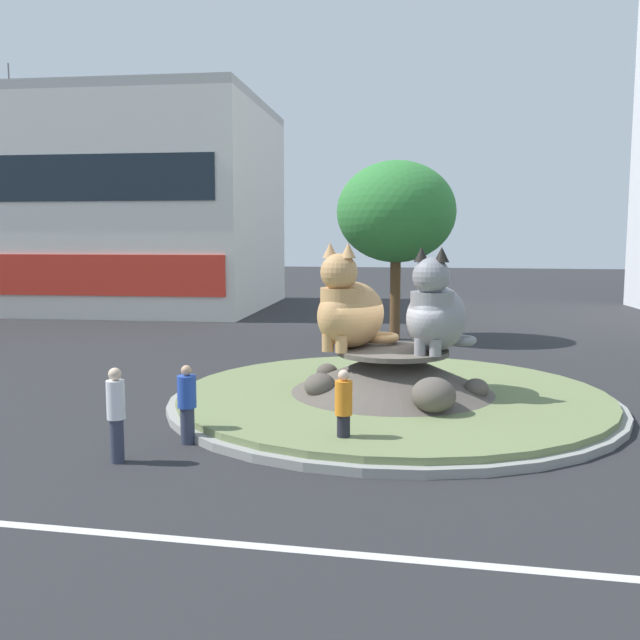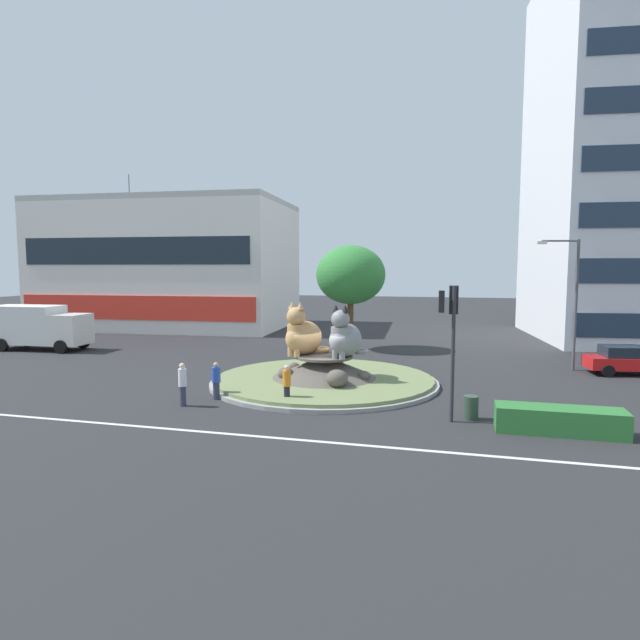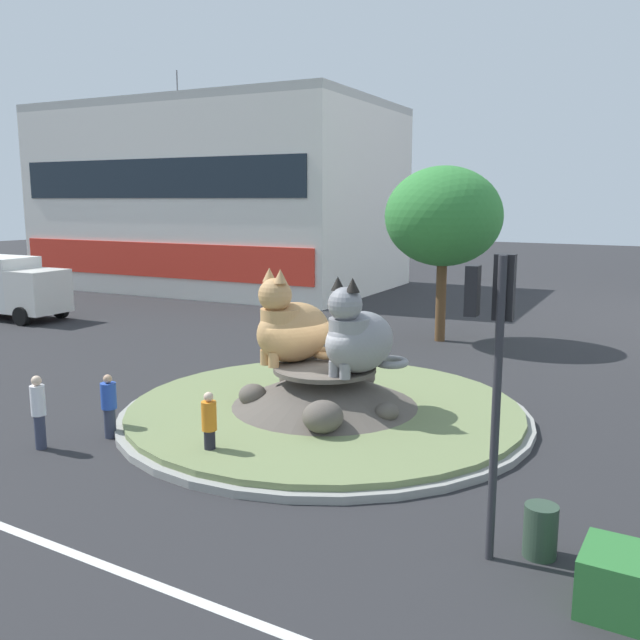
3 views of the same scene
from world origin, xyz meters
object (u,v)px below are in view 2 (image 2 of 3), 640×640
at_px(cat_statue_calico, 303,335).
at_px(pedestrian_white_shirt, 183,383).
at_px(pedestrian_orange_shirt, 287,384).
at_px(litter_bin, 471,408).
at_px(sedan_on_far_lane, 630,360).
at_px(streetlight_arm, 572,294).
at_px(pedestrian_blue_shirt, 216,380).
at_px(traffic_light_mast, 451,323).
at_px(delivery_box_truck, 38,326).
at_px(broadleaf_tree_behind_island, 351,275).
at_px(shophouse_block, 171,265).
at_px(cat_statue_grey, 345,338).

xyz_separation_m(cat_statue_calico, pedestrian_white_shirt, (-3.51, -5.59, -1.41)).
distance_m(pedestrian_orange_shirt, litter_bin, 7.44).
bearing_deg(pedestrian_white_shirt, sedan_on_far_lane, -144.53).
distance_m(cat_statue_calico, streetlight_arm, 15.17).
height_order(pedestrian_blue_shirt, pedestrian_white_shirt, pedestrian_white_shirt).
height_order(traffic_light_mast, litter_bin, traffic_light_mast).
xyz_separation_m(cat_statue_calico, traffic_light_mast, (7.17, -5.04, 1.32)).
xyz_separation_m(pedestrian_blue_shirt, delivery_box_truck, (-18.10, 9.72, 0.82)).
xyz_separation_m(cat_statue_calico, pedestrian_orange_shirt, (0.55, -4.21, -1.50)).
bearing_deg(sedan_on_far_lane, cat_statue_calico, -165.73).
bearing_deg(broadleaf_tree_behind_island, delivery_box_truck, -164.60).
distance_m(traffic_light_mast, pedestrian_white_shirt, 11.04).
bearing_deg(broadleaf_tree_behind_island, litter_bin, -63.90).
distance_m(streetlight_arm, sedan_on_far_lane, 4.54).
bearing_deg(delivery_box_truck, pedestrian_blue_shirt, -31.98).
distance_m(shophouse_block, sedan_on_far_lane, 39.56).
bearing_deg(shophouse_block, cat_statue_grey, -48.72).
xyz_separation_m(pedestrian_blue_shirt, pedestrian_white_shirt, (-0.83, -1.40, 0.12)).
relative_size(shophouse_block, pedestrian_white_shirt, 12.87).
height_order(pedestrian_white_shirt, litter_bin, pedestrian_white_shirt).
relative_size(streetlight_arm, litter_bin, 8.06).
height_order(cat_statue_calico, pedestrian_blue_shirt, cat_statue_calico).
distance_m(broadleaf_tree_behind_island, litter_bin, 18.35).
bearing_deg(pedestrian_orange_shirt, litter_bin, -94.64).
bearing_deg(streetlight_arm, delivery_box_truck, -10.16).
height_order(cat_statue_calico, sedan_on_far_lane, cat_statue_calico).
height_order(sedan_on_far_lane, delivery_box_truck, delivery_box_truck).
height_order(broadleaf_tree_behind_island, pedestrian_orange_shirt, broadleaf_tree_behind_island).
relative_size(traffic_light_mast, pedestrian_white_shirt, 2.80).
xyz_separation_m(cat_statue_grey, litter_bin, (5.81, -4.50, -1.89)).
bearing_deg(broadleaf_tree_behind_island, sedan_on_far_lane, -17.23).
bearing_deg(shophouse_block, pedestrian_blue_shirt, -60.45).
bearing_deg(pedestrian_orange_shirt, pedestrian_white_shirt, 107.35).
xyz_separation_m(traffic_light_mast, shophouse_block, (-26.85, 26.72, 2.28)).
height_order(cat_statue_calico, cat_statue_grey, cat_statue_calico).
bearing_deg(cat_statue_calico, pedestrian_orange_shirt, 27.42).
relative_size(pedestrian_orange_shirt, sedan_on_far_lane, 0.36).
bearing_deg(streetlight_arm, traffic_light_mast, 49.74).
bearing_deg(pedestrian_orange_shirt, broadleaf_tree_behind_island, -0.03).
bearing_deg(traffic_light_mast, sedan_on_far_lane, -44.64).
distance_m(pedestrian_blue_shirt, litter_bin, 10.66).
bearing_deg(delivery_box_truck, cat_statue_grey, -17.59).
relative_size(streetlight_arm, pedestrian_white_shirt, 4.03).
xyz_separation_m(pedestrian_orange_shirt, pedestrian_white_shirt, (-4.06, -1.38, 0.09)).
height_order(cat_statue_calico, streetlight_arm, streetlight_arm).
xyz_separation_m(pedestrian_orange_shirt, sedan_on_far_lane, (15.83, 10.47, -0.07)).
distance_m(broadleaf_tree_behind_island, pedestrian_white_shirt, 17.79).
xyz_separation_m(broadleaf_tree_behind_island, sedan_on_far_lane, (16.22, -5.03, -4.38)).
height_order(traffic_light_mast, pedestrian_white_shirt, traffic_light_mast).
relative_size(cat_statue_grey, delivery_box_truck, 0.38).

